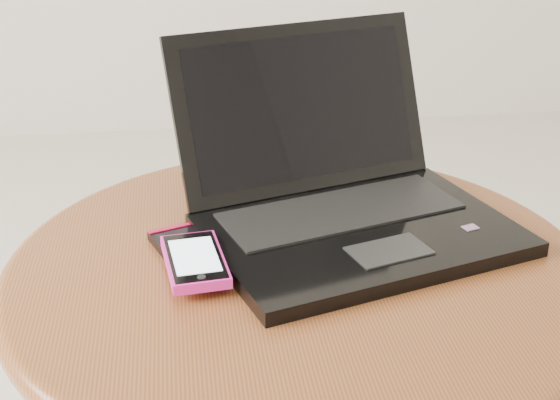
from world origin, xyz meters
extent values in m
cylinder|color=brown|center=(0.07, 0.02, 0.52)|extent=(0.65, 0.65, 0.03)
torus|color=brown|center=(0.07, 0.02, 0.52)|extent=(0.68, 0.68, 0.03)
cube|color=black|center=(0.15, 0.05, 0.55)|extent=(0.41, 0.34, 0.02)
cube|color=black|center=(0.13, 0.10, 0.56)|extent=(0.31, 0.19, 0.00)
cube|color=black|center=(0.17, -0.01, 0.56)|extent=(0.10, 0.08, 0.00)
cube|color=red|center=(0.28, 0.04, 0.56)|extent=(0.02, 0.02, 0.00)
cube|color=black|center=(0.10, 0.21, 0.66)|extent=(0.35, 0.18, 0.20)
cube|color=black|center=(0.10, 0.21, 0.66)|extent=(0.31, 0.15, 0.17)
cube|color=black|center=(-0.05, 0.05, 0.54)|extent=(0.10, 0.14, 0.01)
cube|color=#B90430|center=(-0.07, 0.10, 0.55)|extent=(0.06, 0.03, 0.00)
cube|color=#F125A3|center=(-0.05, 0.00, 0.56)|extent=(0.08, 0.12, 0.01)
cube|color=black|center=(-0.05, 0.00, 0.56)|extent=(0.07, 0.12, 0.00)
cube|color=silver|center=(-0.05, 0.00, 0.56)|extent=(0.06, 0.09, 0.00)
cylinder|color=black|center=(-0.05, -0.05, 0.56)|extent=(0.01, 0.01, 0.00)
camera|label=1|loc=(-0.06, -0.78, 0.99)|focal=51.90mm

